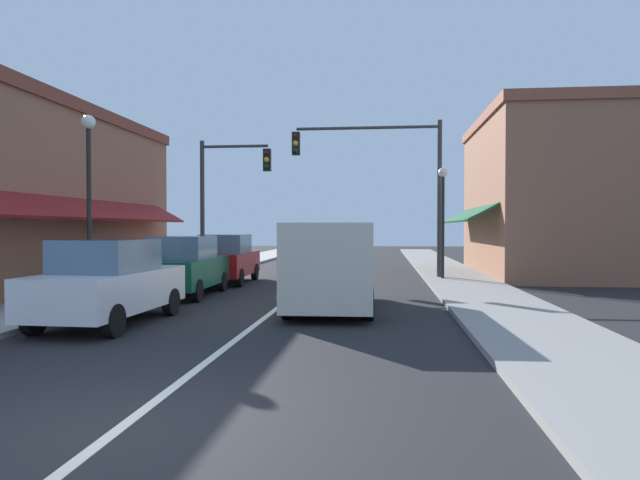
% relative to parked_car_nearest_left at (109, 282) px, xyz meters
% --- Properties ---
extents(ground_plane, '(80.00, 80.00, 0.00)m').
position_rel_parked_car_nearest_left_xyz_m(ground_plane, '(3.04, 11.97, -0.88)').
color(ground_plane, black).
extents(sidewalk_left, '(2.60, 56.00, 0.12)m').
position_rel_parked_car_nearest_left_xyz_m(sidewalk_left, '(-2.46, 11.97, -0.82)').
color(sidewalk_left, '#A39E99').
rests_on(sidewalk_left, ground).
extents(sidewalk_right, '(2.60, 56.00, 0.12)m').
position_rel_parked_car_nearest_left_xyz_m(sidewalk_right, '(8.54, 11.97, -0.82)').
color(sidewalk_right, gray).
rests_on(sidewalk_right, ground).
extents(lane_center_stripe, '(0.14, 52.00, 0.01)m').
position_rel_parked_car_nearest_left_xyz_m(lane_center_stripe, '(3.04, 11.97, -0.88)').
color(lane_center_stripe, silver).
rests_on(lane_center_stripe, ground).
extents(storefront_left_block, '(5.80, 14.20, 6.02)m').
position_rel_parked_car_nearest_left_xyz_m(storefront_left_block, '(-6.00, 5.97, 2.14)').
color(storefront_left_block, '#8E5B42').
rests_on(storefront_left_block, ground).
extents(storefront_right_block, '(7.28, 10.20, 6.75)m').
position_rel_parked_car_nearest_left_xyz_m(storefront_right_block, '(12.82, 13.97, 2.50)').
color(storefront_right_block, '#8E5B42').
rests_on(storefront_right_block, ground).
extents(parked_car_nearest_left, '(1.87, 4.14, 1.77)m').
position_rel_parked_car_nearest_left_xyz_m(parked_car_nearest_left, '(0.00, 0.00, 0.00)').
color(parked_car_nearest_left, silver).
rests_on(parked_car_nearest_left, ground).
extents(parked_car_second_left, '(1.87, 4.14, 1.77)m').
position_rel_parked_car_nearest_left_xyz_m(parked_car_second_left, '(-0.16, 5.00, 0.00)').
color(parked_car_second_left, '#0F4C33').
rests_on(parked_car_second_left, ground).
extents(parked_car_third_left, '(1.88, 4.15, 1.77)m').
position_rel_parked_car_nearest_left_xyz_m(parked_car_third_left, '(-0.02, 9.08, 0.00)').
color(parked_car_third_left, maroon).
rests_on(parked_car_third_left, ground).
extents(van_in_lane, '(2.11, 5.23, 2.12)m').
position_rel_parked_car_nearest_left_xyz_m(van_in_lane, '(4.42, 2.72, 0.27)').
color(van_in_lane, beige).
rests_on(van_in_lane, ground).
extents(traffic_signal_mast_arm, '(5.81, 0.50, 6.17)m').
position_rel_parked_car_nearest_left_xyz_m(traffic_signal_mast_arm, '(5.89, 11.18, 3.36)').
color(traffic_signal_mast_arm, '#333333').
rests_on(traffic_signal_mast_arm, ground).
extents(traffic_signal_left_corner, '(3.00, 0.50, 5.60)m').
position_rel_parked_car_nearest_left_xyz_m(traffic_signal_left_corner, '(-0.79, 11.70, 2.81)').
color(traffic_signal_left_corner, '#333333').
rests_on(traffic_signal_left_corner, ground).
extents(street_lamp_left_near, '(0.36, 0.36, 4.92)m').
position_rel_parked_car_nearest_left_xyz_m(street_lamp_left_near, '(-1.89, 2.78, 2.42)').
color(street_lamp_left_near, black).
rests_on(street_lamp_left_near, ground).
extents(street_lamp_right_mid, '(0.36, 0.36, 4.26)m').
position_rel_parked_car_nearest_left_xyz_m(street_lamp_right_mid, '(7.90, 10.55, 2.04)').
color(street_lamp_right_mid, black).
rests_on(street_lamp_right_mid, ground).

